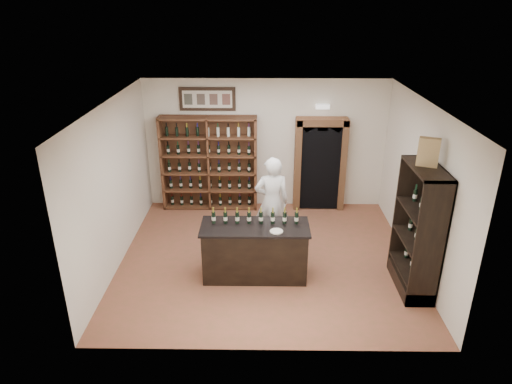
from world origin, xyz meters
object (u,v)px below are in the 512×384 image
(tasting_counter, at_px, (255,251))
(wine_crate, at_px, (428,152))
(counter_bottle_0, at_px, (214,217))
(side_cabinet, at_px, (417,248))
(shopkeeper, at_px, (272,202))
(wine_shelf, at_px, (209,163))

(tasting_counter, relative_size, wine_crate, 4.16)
(counter_bottle_0, distance_m, side_cabinet, 3.49)
(wine_crate, bearing_deg, shopkeeper, 171.79)
(counter_bottle_0, height_order, wine_crate, wine_crate)
(wine_crate, bearing_deg, side_cabinet, -37.40)
(counter_bottle_0, relative_size, side_cabinet, 0.14)
(side_cabinet, relative_size, shopkeeper, 1.18)
(wine_shelf, bearing_deg, side_cabinet, -40.21)
(shopkeeper, bearing_deg, wine_shelf, -56.48)
(side_cabinet, distance_m, wine_crate, 1.67)
(tasting_counter, distance_m, side_cabinet, 2.75)
(wine_shelf, distance_m, shopkeeper, 2.29)
(wine_shelf, bearing_deg, shopkeeper, -51.76)
(wine_shelf, distance_m, side_cabinet, 5.02)
(side_cabinet, height_order, shopkeeper, side_cabinet)
(wine_shelf, height_order, side_cabinet, same)
(counter_bottle_0, bearing_deg, shopkeeper, 45.16)
(tasting_counter, bearing_deg, wine_shelf, 110.56)
(shopkeeper, xyz_separation_m, wine_crate, (2.37, -1.38, 1.50))
(wine_shelf, relative_size, shopkeeper, 1.18)
(counter_bottle_0, relative_size, shopkeeper, 0.16)
(wine_shelf, bearing_deg, tasting_counter, -69.44)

